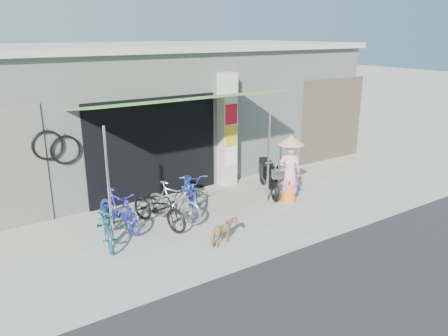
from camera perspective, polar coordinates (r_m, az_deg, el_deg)
ground at (r=9.71m, az=4.29°, el=-6.92°), size 80.00×80.00×0.00m
bicycle_shop at (r=13.41m, az=-9.13°, el=7.91°), size 12.30×5.30×3.66m
shop_pillar at (r=11.60m, az=0.35°, el=4.99°), size 0.42×0.44×3.00m
awning at (r=9.84m, az=-5.51°, el=8.68°), size 4.60×1.88×2.72m
neighbour_right at (r=14.43m, az=13.89°, el=6.13°), size 2.60×0.06×2.60m
bike_teal at (r=8.92m, az=-15.03°, el=-6.85°), size 0.92×1.68×0.84m
bike_blue at (r=9.39m, az=-13.56°, el=-5.35°), size 0.74×1.51×0.88m
bike_black at (r=9.39m, az=-8.48°, el=-5.16°), size 1.00×1.69×0.84m
bike_silver at (r=9.59m, az=-6.64°, el=-4.44°), size 1.00×1.52×0.89m
bike_navy at (r=10.26m, az=-4.36°, el=-2.72°), size 1.23×1.90×0.94m
street_dog at (r=8.56m, az=-0.01°, el=-8.40°), size 0.68×0.46×0.53m
moped at (r=11.28m, az=5.80°, el=-0.95°), size 0.91×1.67×1.01m
nun at (r=10.62m, az=8.59°, el=-0.14°), size 0.64×0.64×1.66m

